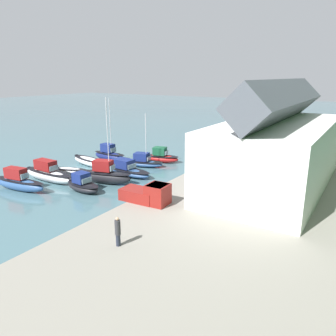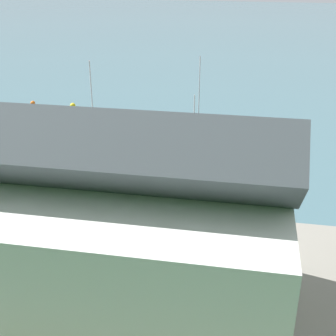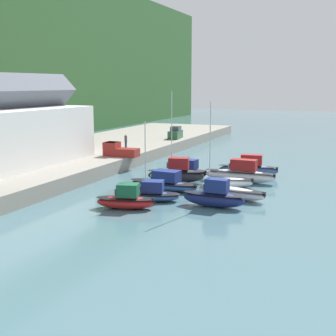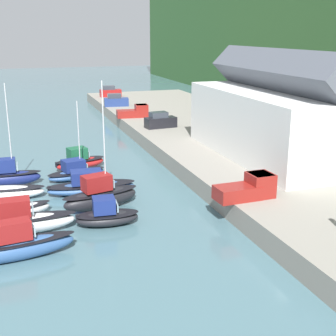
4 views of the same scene
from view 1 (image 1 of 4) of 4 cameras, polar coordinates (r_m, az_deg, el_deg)
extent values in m
plane|color=#476B75|center=(48.11, -14.42, -0.48)|extent=(320.00, 320.00, 0.00)
cube|color=gray|center=(34.63, 16.71, -5.56)|extent=(120.84, 20.73, 1.71)
cube|color=white|center=(36.03, 18.27, 2.21)|extent=(21.49, 9.73, 6.78)
cube|color=#515660|center=(35.22, 19.05, 10.97)|extent=(21.92, 4.26, 4.26)
ellipsoid|color=red|center=(51.13, -1.15, 1.67)|extent=(3.30, 5.78, 1.17)
ellipsoid|color=black|center=(51.03, -1.15, 2.11)|extent=(3.40, 5.90, 0.12)
cube|color=#195638|center=(50.94, -1.44, 2.98)|extent=(1.94, 2.22, 1.19)
cube|color=#8CA5B2|center=(50.64, -0.26, 2.70)|extent=(1.34, 0.43, 0.60)
cube|color=black|center=(51.96, -3.84, 2.13)|extent=(0.42, 0.36, 0.56)
ellipsoid|color=#33568E|center=(48.85, -4.29, 0.79)|extent=(3.61, 6.25, 0.92)
ellipsoid|color=black|center=(48.77, -4.30, 1.15)|extent=(3.73, 6.39, 0.12)
cube|color=navy|center=(48.70, -4.64, 1.98)|extent=(2.09, 2.41, 1.13)
cube|color=#8CA5B2|center=(48.32, -3.33, 1.69)|extent=(1.43, 0.47, 0.56)
cylinder|color=silver|center=(47.82, -3.89, 5.30)|extent=(0.10, 0.10, 6.95)
ellipsoid|color=#33568E|center=(44.73, -7.35, -0.63)|extent=(2.82, 8.06, 1.05)
ellipsoid|color=black|center=(44.63, -7.36, -0.18)|extent=(2.92, 8.23, 0.12)
cube|color=navy|center=(44.70, -7.77, 0.82)|extent=(1.93, 2.88, 1.16)
cube|color=#8CA5B2|center=(43.73, -6.29, 0.29)|extent=(1.59, 0.19, 0.58)
cube|color=black|center=(47.25, -10.71, 0.38)|extent=(0.38, 0.30, 0.56)
ellipsoid|color=black|center=(41.68, -10.74, -1.56)|extent=(3.48, 6.86, 1.67)
ellipsoid|color=black|center=(41.51, -10.78, -0.79)|extent=(3.59, 7.01, 0.12)
cube|color=maroon|center=(41.42, -11.25, 0.45)|extent=(1.93, 2.59, 1.32)
cube|color=#8CA5B2|center=(40.87, -9.62, 0.04)|extent=(1.23, 0.42, 0.66)
cylinder|color=silver|center=(40.20, -10.50, 5.63)|extent=(0.10, 0.10, 8.98)
ellipsoid|color=black|center=(39.45, -14.56, -3.24)|extent=(2.38, 4.90, 1.09)
ellipsoid|color=black|center=(39.34, -14.59, -2.72)|extent=(2.47, 5.00, 0.12)
cube|color=navy|center=(39.29, -14.88, -1.61)|extent=(1.63, 1.78, 1.17)
cube|color=#8CA5B2|center=(38.60, -13.96, -2.13)|extent=(1.35, 0.21, 0.59)
cube|color=black|center=(41.11, -16.55, -2.30)|extent=(0.38, 0.31, 0.56)
ellipsoid|color=navy|center=(52.67, -10.14, 2.00)|extent=(1.84, 6.02, 1.46)
ellipsoid|color=black|center=(52.55, -10.17, 2.54)|extent=(1.91, 6.15, 0.12)
cube|color=navy|center=(52.57, -10.45, 3.48)|extent=(1.32, 2.12, 1.26)
cube|color=#8CA5B2|center=(51.80, -9.48, 3.13)|extent=(1.15, 0.13, 0.63)
cylinder|color=silver|center=(51.43, -10.04, 7.26)|extent=(0.10, 0.10, 8.38)
ellipsoid|color=silver|center=(50.57, -13.51, 1.09)|extent=(3.17, 7.63, 1.21)
ellipsoid|color=black|center=(50.47, -13.54, 1.55)|extent=(3.27, 7.79, 0.12)
cube|color=black|center=(53.40, -15.65, 1.98)|extent=(0.40, 0.34, 0.56)
ellipsoid|color=silver|center=(46.30, -16.75, -0.58)|extent=(2.95, 5.19, 1.10)
ellipsoid|color=black|center=(46.20, -16.78, -0.12)|extent=(3.04, 5.31, 0.12)
cube|color=black|center=(47.46, -19.26, -0.13)|extent=(0.43, 0.38, 0.56)
ellipsoid|color=silver|center=(44.53, -20.07, -1.27)|extent=(1.93, 8.43, 1.48)
ellipsoid|color=black|center=(44.39, -20.14, -0.63)|extent=(2.00, 8.59, 0.12)
cube|color=maroon|center=(44.50, -20.57, 0.52)|extent=(1.42, 2.96, 1.27)
cube|color=#8CA5B2|center=(43.29, -19.25, -0.03)|extent=(1.25, 0.11, 0.64)
cube|color=black|center=(47.62, -23.04, -0.13)|extent=(0.36, 0.28, 0.56)
ellipsoid|color=#33568E|center=(42.32, -24.47, -2.63)|extent=(2.58, 7.53, 1.46)
ellipsoid|color=black|center=(42.18, -24.55, -1.97)|extent=(2.67, 7.68, 0.12)
cube|color=maroon|center=(42.22, -25.01, -0.79)|extent=(1.54, 2.72, 1.26)
cube|color=#8CA5B2|center=(41.21, -23.67, -1.30)|extent=(1.09, 0.24, 0.63)
cube|color=navy|center=(75.14, 19.55, 6.75)|extent=(2.28, 4.38, 1.40)
cube|color=#333842|center=(75.10, 19.40, 7.59)|extent=(1.79, 2.47, 0.76)
cube|color=maroon|center=(86.98, 22.51, 7.58)|extent=(1.99, 4.28, 1.40)
cube|color=#333842|center=(86.92, 22.38, 8.31)|extent=(1.63, 2.38, 0.76)
cube|color=black|center=(55.07, 16.17, 4.01)|extent=(2.23, 4.36, 1.40)
cube|color=#333842|center=(54.93, 15.93, 5.15)|extent=(1.76, 2.46, 0.76)
cube|color=maroon|center=(31.02, -4.99, -4.67)|extent=(2.14, 3.59, 1.10)
cube|color=maroon|center=(29.82, -1.81, -4.64)|extent=(1.97, 1.96, 1.90)
cube|color=#2D333D|center=(29.59, -1.82, -3.37)|extent=(1.86, 1.69, 0.50)
cube|color=maroon|center=(64.26, 16.53, 5.47)|extent=(2.36, 3.70, 1.10)
cube|color=maroon|center=(63.48, 18.25, 5.57)|extent=(2.09, 2.08, 1.90)
cube|color=#2D333D|center=(63.37, 18.30, 6.20)|extent=(1.96, 1.80, 0.50)
cylinder|color=#232838|center=(23.38, -8.66, -12.29)|extent=(0.32, 0.32, 0.85)
cylinder|color=#333338|center=(22.96, -8.76, -10.20)|extent=(0.40, 0.40, 1.05)
sphere|color=tan|center=(22.68, -8.83, -8.73)|extent=(0.24, 0.24, 0.24)
camera|label=2|loc=(44.31, 49.29, 18.42)|focal=50.00mm
camera|label=3|loc=(91.79, 1.40, 14.77)|focal=50.00mm
camera|label=4|loc=(34.82, -72.05, 7.22)|focal=50.00mm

